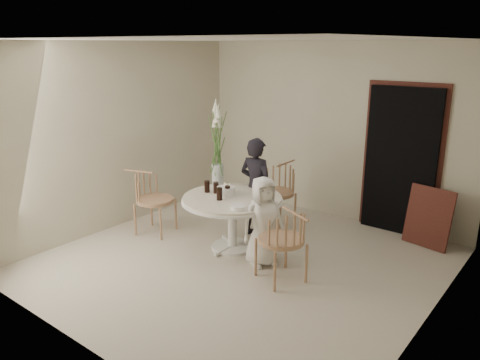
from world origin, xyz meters
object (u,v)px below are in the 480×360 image
Objects in this scene: chair_far at (281,185)px; chair_left at (147,193)px; birthday_cake at (226,191)px; table at (232,205)px; boy at (263,221)px; girl at (256,188)px; flower_vase at (217,145)px; chair_right at (288,236)px.

chair_far is 1.01× the size of chair_left.
chair_left reaches higher than birthday_cake.
table is at bearing -89.92° from chair_far.
birthday_cake is (-0.07, -1.21, 0.19)m from chair_far.
table is at bearing 107.29° from boy.
flower_vase is at bearing 30.71° from girl.
girl is (0.01, -0.66, 0.11)m from chair_far.
boy is at bearing -91.89° from chair_right.
flower_vase is (-1.58, 0.66, 0.71)m from chair_right.
chair_left is 0.65× the size of girl.
birthday_cake is at bearing -36.19° from flower_vase.
chair_right is at bearing 139.14° from girl.
table is 1.17m from chair_right.
flower_vase is at bearing -116.84° from chair_far.
flower_vase reaches higher than chair_left.
girl is 0.57m from birthday_cake.
girl is 0.93m from boy.
table is at bearing 1.42° from birthday_cake.
birthday_cake reaches higher than table.
girl reaches higher than chair_left.
chair_left is (-1.34, -0.29, -0.02)m from table.
birthday_cake is (1.24, 0.29, 0.19)m from chair_left.
flower_vase is (-0.48, 0.27, 0.69)m from table.
boy is 4.71× the size of birthday_cake.
chair_right is 0.57m from boy.
table is 0.61m from boy.
boy is 0.92× the size of flower_vase.
boy is at bearing -12.58° from table.
boy reaches higher than birthday_cake.
table is at bearing 90.76° from girl.
chair_far is 0.82× the size of boy.
table is 1.44× the size of chair_right.
table is 1.43× the size of chair_far.
table is 0.93× the size of girl.
chair_right is 0.65× the size of girl.
boy is (0.59, -0.13, -0.05)m from table.
table is 1.08× the size of flower_vase.
chair_far is 1.01× the size of chair_right.
chair_left is at bearing 31.68° from girl.
flower_vase reaches higher than chair_right.
chair_right is 2.45m from chair_left.
girl is at bearing 91.68° from table.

